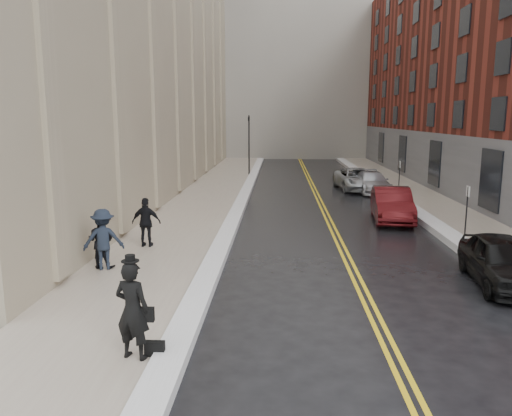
# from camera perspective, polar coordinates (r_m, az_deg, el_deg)

# --- Properties ---
(ground) EXTENTS (160.00, 160.00, 0.00)m
(ground) POSITION_cam_1_polar(r_m,az_deg,el_deg) (13.92, 2.48, -10.94)
(ground) COLOR black
(ground) RESTS_ON ground
(sidewalk_left) EXTENTS (4.00, 64.00, 0.15)m
(sidewalk_left) POSITION_cam_1_polar(r_m,az_deg,el_deg) (29.74, -6.09, 0.66)
(sidewalk_left) COLOR gray
(sidewalk_left) RESTS_ON ground
(sidewalk_right) EXTENTS (3.00, 64.00, 0.15)m
(sidewalk_right) POSITION_cam_1_polar(r_m,az_deg,el_deg) (30.74, 19.64, 0.43)
(sidewalk_right) COLOR gray
(sidewalk_right) RESTS_ON ground
(lane_stripe_a) EXTENTS (0.12, 64.00, 0.01)m
(lane_stripe_a) POSITION_cam_1_polar(r_m,az_deg,el_deg) (29.50, 7.24, 0.42)
(lane_stripe_a) COLOR gold
(lane_stripe_a) RESTS_ON ground
(lane_stripe_b) EXTENTS (0.12, 64.00, 0.01)m
(lane_stripe_b) POSITION_cam_1_polar(r_m,az_deg,el_deg) (29.52, 7.70, 0.41)
(lane_stripe_b) COLOR gold
(lane_stripe_b) RESTS_ON ground
(snow_ridge_left) EXTENTS (0.70, 60.80, 0.26)m
(snow_ridge_left) POSITION_cam_1_polar(r_m,az_deg,el_deg) (29.47, -1.67, 0.73)
(snow_ridge_left) COLOR white
(snow_ridge_left) RESTS_ON ground
(snow_ridge_right) EXTENTS (0.85, 60.80, 0.30)m
(snow_ridge_right) POSITION_cam_1_polar(r_m,az_deg,el_deg) (30.24, 16.29, 0.60)
(snow_ridge_right) COLOR white
(snow_ridge_right) RESTS_ON ground
(tower_far_right) EXTENTS (22.00, 18.00, 44.00)m
(tower_far_right) POSITION_cam_1_polar(r_m,az_deg,el_deg) (81.97, 13.44, 22.02)
(tower_far_right) COLOR slate
(tower_far_right) RESTS_ON ground
(traffic_signal) EXTENTS (0.18, 0.15, 5.20)m
(traffic_signal) POSITION_cam_1_polar(r_m,az_deg,el_deg) (43.10, -0.81, 7.73)
(traffic_signal) COLOR black
(traffic_signal) RESTS_ON ground
(parking_sign_near) EXTENTS (0.06, 0.35, 2.23)m
(parking_sign_near) POSITION_cam_1_polar(r_m,az_deg,el_deg) (22.71, 22.96, 0.16)
(parking_sign_near) COLOR black
(parking_sign_near) RESTS_ON ground
(parking_sign_far) EXTENTS (0.06, 0.35, 2.23)m
(parking_sign_far) POSITION_cam_1_polar(r_m,az_deg,el_deg) (34.10, 16.07, 3.73)
(parking_sign_far) COLOR black
(parking_sign_far) RESTS_ON ground
(car_black) EXTENTS (2.21, 4.61, 1.52)m
(car_black) POSITION_cam_1_polar(r_m,az_deg,el_deg) (16.92, 26.34, -5.44)
(car_black) COLOR black
(car_black) RESTS_ON ground
(car_maroon) EXTENTS (2.23, 5.13, 1.64)m
(car_maroon) POSITION_cam_1_polar(r_m,az_deg,el_deg) (25.41, 15.26, 0.40)
(car_maroon) COLOR #4C0D10
(car_maroon) RESTS_ON ground
(car_silver_near) EXTENTS (2.22, 4.96, 1.41)m
(car_silver_near) POSITION_cam_1_polar(r_m,az_deg,el_deg) (34.69, 13.10, 2.89)
(car_silver_near) COLOR #ABADB3
(car_silver_near) RESTS_ON ground
(car_silver_far) EXTENTS (3.03, 5.68, 1.52)m
(car_silver_far) POSITION_cam_1_polar(r_m,az_deg,el_deg) (35.79, 11.45, 3.26)
(car_silver_far) COLOR #A0A4A8
(car_silver_far) RESTS_ON ground
(pedestrian_main) EXTENTS (0.86, 0.68, 2.07)m
(pedestrian_main) POSITION_cam_1_polar(r_m,az_deg,el_deg) (10.64, -13.94, -11.28)
(pedestrian_main) COLOR black
(pedestrian_main) RESTS_ON sidewalk_left
(pedestrian_a) EXTENTS (0.97, 0.80, 1.82)m
(pedestrian_a) POSITION_cam_1_polar(r_m,az_deg,el_deg) (17.14, -17.30, -3.59)
(pedestrian_a) COLOR black
(pedestrian_a) RESTS_ON sidewalk_left
(pedestrian_b) EXTENTS (1.45, 1.07, 2.00)m
(pedestrian_b) POSITION_cam_1_polar(r_m,az_deg,el_deg) (16.94, -17.05, -3.43)
(pedestrian_b) COLOR black
(pedestrian_b) RESTS_ON sidewalk_left
(pedestrian_c) EXTENTS (1.11, 0.47, 1.89)m
(pedestrian_c) POSITION_cam_1_polar(r_m,az_deg,el_deg) (19.49, -12.42, -1.61)
(pedestrian_c) COLOR black
(pedestrian_c) RESTS_ON sidewalk_left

